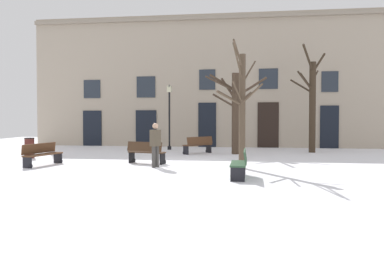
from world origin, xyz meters
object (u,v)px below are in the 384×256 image
(tree_right_of_center, at_px, (235,108))
(bench_facing_shops, at_px, (198,145))
(tree_left_of_center, at_px, (312,102))
(litter_bin, at_px, (29,148))
(bench_back_to_back_right, at_px, (146,152))
(streetlamp, at_px, (169,110))
(bench_near_center_tree, at_px, (240,164))
(bench_by_litter_bin, at_px, (42,154))
(tree_center, at_px, (242,107))
(person_crossing_plaza, at_px, (155,143))

(tree_right_of_center, xyz_separation_m, bench_facing_shops, (-1.82, -0.04, -1.84))
(tree_right_of_center, distance_m, tree_left_of_center, 4.23)
(litter_bin, distance_m, bench_facing_shops, 7.94)
(bench_back_to_back_right, bearing_deg, bench_facing_shops, -94.37)
(tree_right_of_center, distance_m, streetlamp, 4.26)
(litter_bin, bearing_deg, bench_near_center_tree, -24.70)
(tree_left_of_center, height_order, bench_by_litter_bin, tree_left_of_center)
(tree_right_of_center, xyz_separation_m, tree_center, (0.40, -5.34, -0.07))
(tree_center, distance_m, streetlamp, 8.48)
(litter_bin, xyz_separation_m, bench_near_center_tree, (9.50, -4.37, -0.03))
(litter_bin, height_order, bench_back_to_back_right, litter_bin)
(tree_center, relative_size, tree_left_of_center, 0.82)
(person_crossing_plaza, bearing_deg, streetlamp, 40.03)
(bench_by_litter_bin, bearing_deg, tree_right_of_center, -39.42)
(tree_right_of_center, height_order, bench_near_center_tree, tree_right_of_center)
(bench_back_to_back_right, bearing_deg, person_crossing_plaza, 136.00)
(tree_left_of_center, height_order, bench_near_center_tree, tree_left_of_center)
(tree_right_of_center, xyz_separation_m, bench_back_to_back_right, (-3.40, -4.40, -1.84))
(bench_near_center_tree, relative_size, bench_back_to_back_right, 0.97)
(bench_near_center_tree, height_order, person_crossing_plaza, person_crossing_plaza)
(bench_back_to_back_right, bearing_deg, tree_center, -178.33)
(litter_bin, bearing_deg, tree_left_of_center, 19.39)
(tree_center, distance_m, person_crossing_plaza, 3.43)
(bench_near_center_tree, bearing_deg, tree_right_of_center, -176.41)
(tree_left_of_center, distance_m, bench_facing_shops, 6.35)
(streetlamp, height_order, person_crossing_plaza, streetlamp)
(tree_center, distance_m, bench_facing_shops, 6.01)
(bench_facing_shops, bearing_deg, bench_by_litter_bin, -2.22)
(bench_near_center_tree, bearing_deg, tree_center, -179.81)
(person_crossing_plaza, bearing_deg, bench_facing_shops, 22.95)
(bench_facing_shops, xyz_separation_m, person_crossing_plaza, (-0.95, -5.43, 0.45))
(tree_center, relative_size, bench_facing_shops, 2.99)
(streetlamp, relative_size, bench_by_litter_bin, 2.00)
(tree_center, height_order, bench_facing_shops, tree_center)
(bench_near_center_tree, bearing_deg, bench_by_litter_bin, -104.30)
(tree_center, height_order, streetlamp, tree_center)
(tree_center, bearing_deg, bench_by_litter_bin, -178.79)
(tree_center, relative_size, bench_back_to_back_right, 2.78)
(bench_by_litter_bin, xyz_separation_m, bench_facing_shops, (5.41, 5.46, 0.01))
(streetlamp, xyz_separation_m, bench_by_litter_bin, (-3.51, -7.57, -1.81))
(tree_right_of_center, bearing_deg, streetlamp, 150.85)
(tree_right_of_center, distance_m, bench_facing_shops, 2.59)
(tree_center, bearing_deg, bench_facing_shops, 112.76)
(litter_bin, relative_size, person_crossing_plaza, 0.56)
(bench_by_litter_bin, height_order, bench_back_to_back_right, bench_back_to_back_right)
(bench_back_to_back_right, distance_m, person_crossing_plaza, 1.32)
(streetlamp, bearing_deg, litter_bin, -135.85)
(bench_near_center_tree, distance_m, bench_back_to_back_right, 4.91)
(bench_by_litter_bin, bearing_deg, bench_near_center_tree, -91.66)
(tree_right_of_center, xyz_separation_m, bench_by_litter_bin, (-7.23, -5.50, -1.85))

